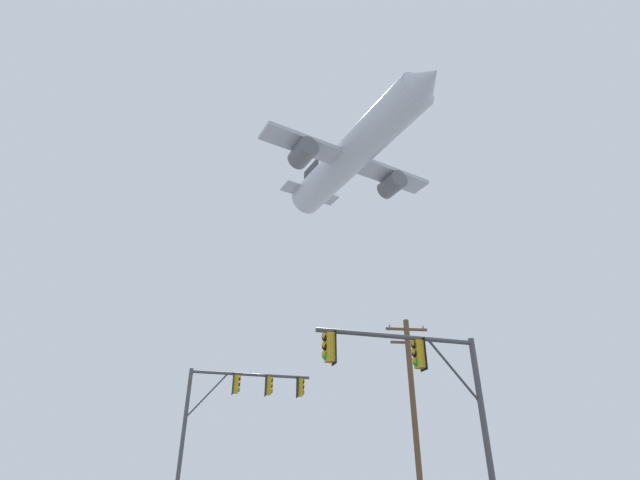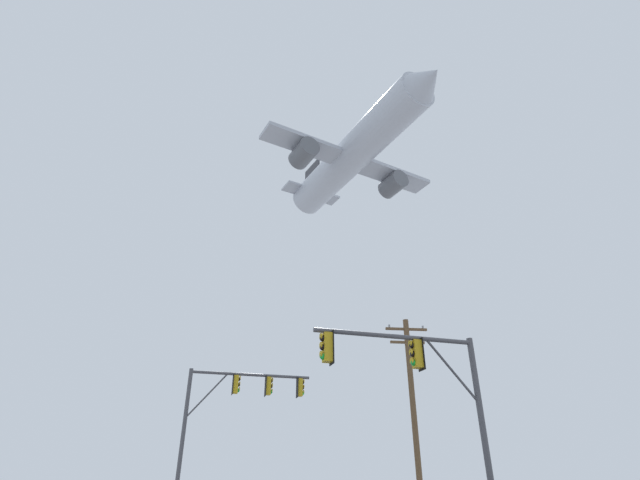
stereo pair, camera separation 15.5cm
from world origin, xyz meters
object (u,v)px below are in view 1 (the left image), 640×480
signal_pole_near (424,380)px  airplane (353,155)px  signal_pole_far (236,402)px  utility_pole (413,406)px

signal_pole_near → airplane: bearing=82.6°
signal_pole_far → signal_pole_near: bearing=-57.5°
signal_pole_near → signal_pole_far: (-6.52, 10.22, 0.69)m
signal_pole_near → signal_pole_far: 12.14m
signal_pole_near → airplane: 43.61m
signal_pole_far → utility_pole: bearing=-12.5°
utility_pole → airplane: 38.06m
signal_pole_far → airplane: bearing=61.6°
signal_pole_far → utility_pole: 8.86m
airplane → signal_pole_far: bearing=-118.4°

